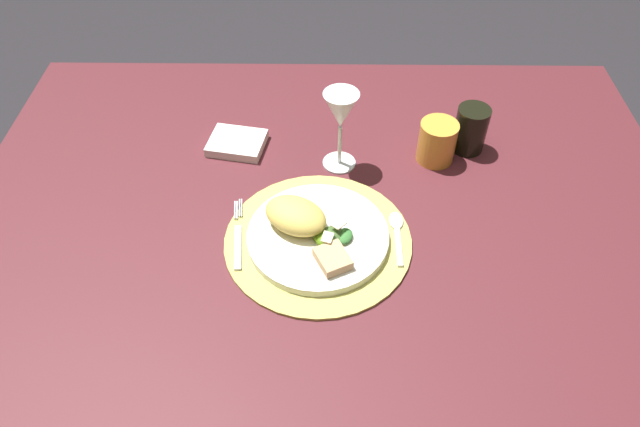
# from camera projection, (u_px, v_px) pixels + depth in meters

# --- Properties ---
(ground_plane) EXTENTS (6.00, 6.00, 0.00)m
(ground_plane) POSITION_uv_depth(u_px,v_px,m) (324.00, 395.00, 1.61)
(ground_plane) COLOR #252328
(dining_table) EXTENTS (1.37, 1.02, 0.74)m
(dining_table) POSITION_uv_depth(u_px,v_px,m) (326.00, 264.00, 1.18)
(dining_table) COLOR #4E1D24
(dining_table) RESTS_ON ground
(placemat) EXTENTS (0.33, 0.33, 0.01)m
(placemat) POSITION_uv_depth(u_px,v_px,m) (320.00, 240.00, 1.03)
(placemat) COLOR tan
(placemat) RESTS_ON dining_table
(dinner_plate) EXTENTS (0.25, 0.25, 0.02)m
(dinner_plate) POSITION_uv_depth(u_px,v_px,m) (320.00, 236.00, 1.02)
(dinner_plate) COLOR white
(dinner_plate) RESTS_ON placemat
(pasta_serving) EXTENTS (0.14, 0.13, 0.05)m
(pasta_serving) POSITION_uv_depth(u_px,v_px,m) (297.00, 216.00, 1.01)
(pasta_serving) COLOR #D9BE56
(pasta_serving) RESTS_ON dinner_plate
(salad_greens) EXTENTS (0.09, 0.07, 0.03)m
(salad_greens) POSITION_uv_depth(u_px,v_px,m) (332.00, 236.00, 1.00)
(salad_greens) COLOR #347131
(salad_greens) RESTS_ON dinner_plate
(bread_piece) EXTENTS (0.07, 0.07, 0.02)m
(bread_piece) POSITION_uv_depth(u_px,v_px,m) (335.00, 259.00, 0.96)
(bread_piece) COLOR tan
(bread_piece) RESTS_ON dinner_plate
(fork) EXTENTS (0.03, 0.17, 0.00)m
(fork) POSITION_uv_depth(u_px,v_px,m) (240.00, 237.00, 1.02)
(fork) COLOR silver
(fork) RESTS_ON placemat
(spoon) EXTENTS (0.03, 0.13, 0.01)m
(spoon) POSITION_uv_depth(u_px,v_px,m) (399.00, 229.00, 1.04)
(spoon) COLOR silver
(spoon) RESTS_ON placemat
(napkin) EXTENTS (0.13, 0.11, 0.02)m
(napkin) POSITION_uv_depth(u_px,v_px,m) (238.00, 143.00, 1.20)
(napkin) COLOR silver
(napkin) RESTS_ON dining_table
(wine_glass) EXTENTS (0.07, 0.07, 0.17)m
(wine_glass) POSITION_uv_depth(u_px,v_px,m) (342.00, 114.00, 1.08)
(wine_glass) COLOR silver
(wine_glass) RESTS_ON dining_table
(amber_tumbler) EXTENTS (0.08, 0.08, 0.09)m
(amber_tumbler) POSITION_uv_depth(u_px,v_px,m) (439.00, 142.00, 1.15)
(amber_tumbler) COLOR gold
(amber_tumbler) RESTS_ON dining_table
(dark_tumbler) EXTENTS (0.07, 0.07, 0.10)m
(dark_tumbler) POSITION_uv_depth(u_px,v_px,m) (472.00, 129.00, 1.17)
(dark_tumbler) COLOR black
(dark_tumbler) RESTS_ON dining_table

